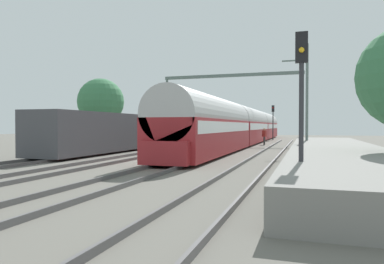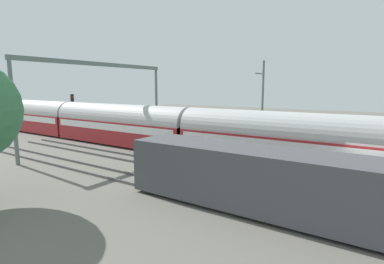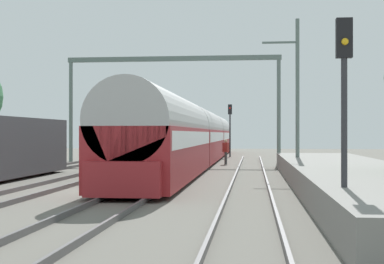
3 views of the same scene
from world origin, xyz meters
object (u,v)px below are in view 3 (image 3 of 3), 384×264
Objects in this scene: railway_signal_near at (344,93)px; railway_signal_far at (230,123)px; catenary_gantry at (173,83)px; passenger_train at (198,136)px; person_crossing at (226,149)px.

railway_signal_near is 0.99× the size of railway_signal_far.
catenary_gantry is at bearing 105.42° from railway_signal_near.
railway_signal_far reaches higher than passenger_train.
passenger_train is at bearing -10.15° from catenary_gantry.
railway_signal_near is at bearing -78.05° from passenger_train.
railway_signal_far is (-0.22, 12.76, 2.04)m from person_crossing.
person_crossing is 26.49m from railway_signal_near.
railway_signal_far is (-4.13, 38.88, 0.02)m from railway_signal_near.
railway_signal_near is 39.10m from railway_signal_far.
railway_signal_near is (3.91, -26.12, 2.02)m from person_crossing.
catenary_gantry is at bearing 169.85° from passenger_train.
catenary_gantry is at bearing -111.15° from railway_signal_far.
catenary_gantry is at bearing -0.98° from person_crossing.
catenary_gantry is (-1.93, 0.35, 3.90)m from passenger_train.
passenger_train is 3.08× the size of catenary_gantry.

